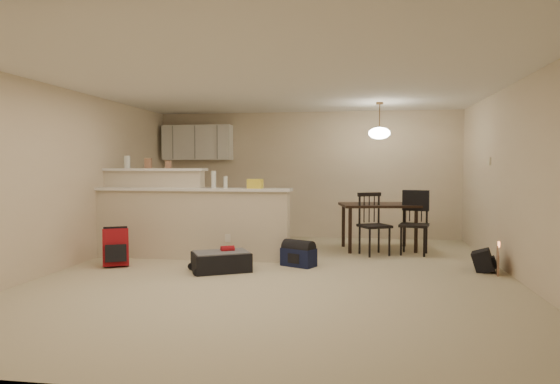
% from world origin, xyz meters
% --- Properties ---
extents(room, '(7.00, 7.02, 2.50)m').
position_xyz_m(room, '(0.00, 0.00, 1.25)').
color(room, beige).
rests_on(room, ground).
extents(breakfast_bar, '(3.08, 0.58, 1.39)m').
position_xyz_m(breakfast_bar, '(-1.76, 0.98, 0.61)').
color(breakfast_bar, beige).
rests_on(breakfast_bar, ground).
extents(upper_cabinets, '(1.40, 0.34, 0.70)m').
position_xyz_m(upper_cabinets, '(-2.20, 3.32, 1.90)').
color(upper_cabinets, white).
rests_on(upper_cabinets, room).
extents(kitchen_counter, '(1.80, 0.60, 0.90)m').
position_xyz_m(kitchen_counter, '(-2.00, 3.19, 0.45)').
color(kitchen_counter, white).
rests_on(kitchen_counter, ground).
extents(thermostat, '(0.02, 0.12, 0.12)m').
position_xyz_m(thermostat, '(2.98, 1.55, 1.50)').
color(thermostat, beige).
rests_on(thermostat, room).
extents(jar, '(0.10, 0.10, 0.20)m').
position_xyz_m(jar, '(-2.66, 1.12, 1.49)').
color(jar, silver).
rests_on(jar, breakfast_bar).
extents(cereal_box, '(0.10, 0.07, 0.16)m').
position_xyz_m(cereal_box, '(-2.30, 1.12, 1.47)').
color(cereal_box, '#996A4F').
rests_on(cereal_box, breakfast_bar).
extents(small_box, '(0.08, 0.06, 0.12)m').
position_xyz_m(small_box, '(-1.96, 1.12, 1.45)').
color(small_box, '#996A4F').
rests_on(small_box, breakfast_bar).
extents(bottle_a, '(0.07, 0.07, 0.26)m').
position_xyz_m(bottle_a, '(-1.15, 0.90, 1.22)').
color(bottle_a, silver).
rests_on(bottle_a, breakfast_bar).
extents(bottle_b, '(0.06, 0.06, 0.18)m').
position_xyz_m(bottle_b, '(-0.97, 0.90, 1.18)').
color(bottle_b, silver).
rests_on(bottle_b, breakfast_bar).
extents(bag_lump, '(0.22, 0.18, 0.14)m').
position_xyz_m(bag_lump, '(-0.51, 0.90, 1.16)').
color(bag_lump, '#996A4F').
rests_on(bag_lump, breakfast_bar).
extents(dining_table, '(1.39, 1.06, 0.78)m').
position_xyz_m(dining_table, '(1.37, 2.17, 0.69)').
color(dining_table, black).
rests_on(dining_table, ground).
extents(pendant_lamp, '(0.36, 0.36, 0.62)m').
position_xyz_m(pendant_lamp, '(1.37, 2.17, 1.99)').
color(pendant_lamp, brown).
rests_on(pendant_lamp, room).
extents(dining_chair_near, '(0.58, 0.57, 1.00)m').
position_xyz_m(dining_chair_near, '(1.28, 1.64, 0.50)').
color(dining_chair_near, black).
rests_on(dining_chair_near, ground).
extents(dining_chair_far, '(0.52, 0.51, 1.01)m').
position_xyz_m(dining_chair_far, '(1.92, 1.79, 0.50)').
color(dining_chair_far, black).
rests_on(dining_chair_far, ground).
extents(suitcase, '(0.89, 0.78, 0.25)m').
position_xyz_m(suitcase, '(-0.81, 0.07, 0.13)').
color(suitcase, black).
rests_on(suitcase, ground).
extents(red_backpack, '(0.41, 0.36, 0.53)m').
position_xyz_m(red_backpack, '(-2.39, 0.17, 0.26)').
color(red_backpack, maroon).
rests_on(red_backpack, ground).
extents(navy_duffel, '(0.54, 0.44, 0.26)m').
position_xyz_m(navy_duffel, '(0.19, 0.57, 0.13)').
color(navy_duffel, '#111737').
rests_on(navy_duffel, ground).
extents(black_daypack, '(0.30, 0.37, 0.28)m').
position_xyz_m(black_daypack, '(2.70, 0.61, 0.14)').
color(black_daypack, black).
rests_on(black_daypack, ground).
extents(cardboard_sheet, '(0.11, 0.40, 0.31)m').
position_xyz_m(cardboard_sheet, '(2.85, 0.46, 0.16)').
color(cardboard_sheet, '#996A4F').
rests_on(cardboard_sheet, ground).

